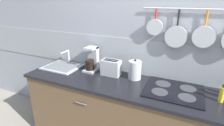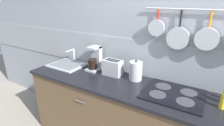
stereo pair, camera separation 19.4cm
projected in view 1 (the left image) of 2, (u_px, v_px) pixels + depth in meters
wall_back at (173, 48)px, 1.95m from camera, size 7.20×0.14×2.60m
countertop at (164, 93)px, 1.79m from camera, size 3.35×0.62×0.03m
sink_basin at (63, 66)px, 2.42m from camera, size 0.48×0.40×0.21m
coffee_maker at (92, 60)px, 2.28m from camera, size 0.15×0.21×0.31m
toaster at (111, 68)px, 2.14m from camera, size 0.25×0.14×0.20m
kettle at (135, 70)px, 2.04m from camera, size 0.15×0.15×0.24m
cooktop at (174, 91)px, 1.79m from camera, size 0.57×0.49×0.01m
bottle_dish_soap at (222, 94)px, 1.59m from camera, size 0.05×0.05×0.18m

